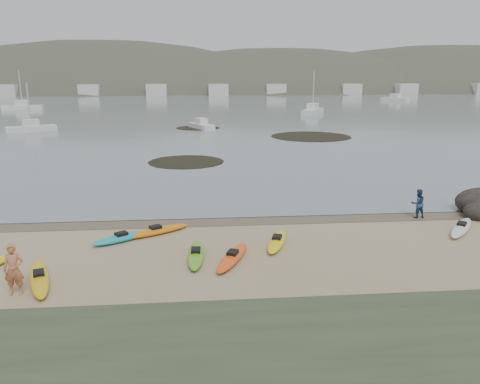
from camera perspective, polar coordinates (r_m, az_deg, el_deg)
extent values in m
plane|color=tan|center=(26.16, 0.00, -3.18)|extent=(600.00, 600.00, 0.00)
plane|color=brown|center=(25.87, 0.06, -3.38)|extent=(60.00, 60.00, 0.00)
plane|color=slate|center=(324.95, -4.81, 12.89)|extent=(1200.00, 1200.00, 0.00)
ellipsoid|color=silver|center=(26.59, 25.37, -3.94)|extent=(2.99, 3.39, 0.34)
ellipsoid|color=#5EAD22|center=(20.66, -5.39, -7.62)|extent=(0.83, 3.45, 0.34)
ellipsoid|color=orange|center=(23.89, -10.25, -4.72)|extent=(3.47, 2.44, 0.34)
ellipsoid|color=gold|center=(19.96, -23.28, -9.61)|extent=(1.96, 3.90, 0.34)
ellipsoid|color=teal|center=(23.28, -14.24, -5.45)|extent=(2.84, 2.25, 0.34)
ellipsoid|color=#F95115|center=(20.32, -0.90, -7.95)|extent=(2.00, 3.52, 0.34)
ellipsoid|color=yellow|center=(22.20, 4.54, -6.02)|extent=(1.72, 3.29, 0.34)
imported|color=#C1734D|center=(18.97, -25.87, -8.50)|extent=(0.74, 0.51, 1.96)
imported|color=navy|center=(27.82, 20.87, -1.31)|extent=(0.85, 0.69, 1.64)
ellipsoid|color=black|center=(29.31, 27.24, -2.55)|extent=(1.87, 1.68, 1.12)
cylinder|color=black|center=(42.71, -6.58, 3.65)|extent=(6.88, 6.88, 0.04)
cylinder|color=black|center=(60.33, 8.63, 6.70)|extent=(10.14, 10.14, 0.04)
cylinder|color=black|center=(69.28, -5.16, 7.77)|extent=(6.38, 6.38, 0.04)
cube|color=silver|center=(70.69, -24.09, 7.07)|extent=(6.55, 4.57, 0.90)
cube|color=silver|center=(68.40, -4.74, 8.02)|extent=(3.91, 6.03, 0.82)
cube|color=silver|center=(93.92, 8.85, 9.70)|extent=(5.99, 8.09, 1.13)
cube|color=silver|center=(113.73, -24.97, 9.34)|extent=(8.49, 3.32, 1.16)
cube|color=silver|center=(143.24, 18.37, 10.70)|extent=(6.58, 7.99, 1.14)
ellipsoid|color=#384235|center=(225.46, -16.12, 7.18)|extent=(220.00, 120.00, 80.00)
ellipsoid|color=#384235|center=(219.28, 4.76, 8.21)|extent=(200.00, 110.00, 68.00)
ellipsoid|color=#384235|center=(257.13, 23.54, 7.58)|extent=(230.00, 130.00, 76.00)
cube|color=beige|center=(181.53, -26.17, 11.05)|extent=(7.00, 5.00, 4.00)
cube|color=beige|center=(174.55, -18.66, 11.67)|extent=(7.00, 5.00, 4.00)
cube|color=beige|center=(170.68, -10.63, 12.12)|extent=(7.00, 5.00, 4.00)
cube|color=beige|center=(170.15, -2.37, 12.34)|extent=(7.00, 5.00, 4.00)
cube|color=beige|center=(172.98, 5.78, 12.31)|extent=(7.00, 5.00, 4.00)
cube|color=beige|center=(179.00, 13.53, 12.06)|extent=(7.00, 5.00, 4.00)
cube|color=beige|center=(187.93, 20.63, 11.65)|extent=(7.00, 5.00, 4.00)
cube|color=beige|center=(199.36, 26.98, 11.13)|extent=(7.00, 5.00, 4.00)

